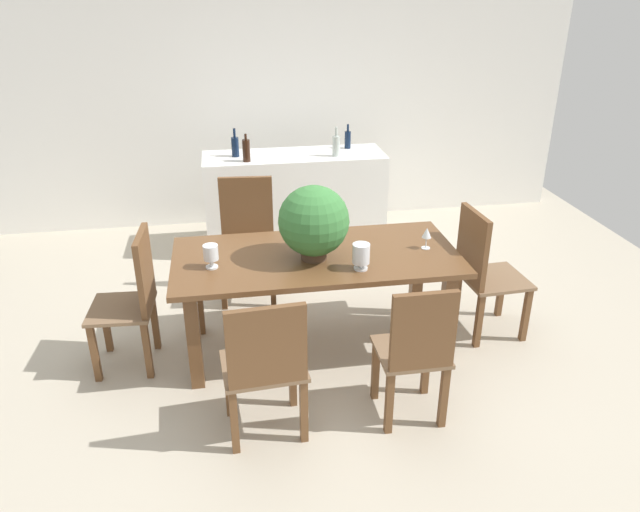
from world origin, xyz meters
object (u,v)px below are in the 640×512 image
at_px(chair_head_end, 134,295).
at_px(chair_foot_end, 483,268).
at_px(flower_centerpiece, 314,222).
at_px(crystal_vase_left, 211,254).
at_px(chair_near_right, 416,349).
at_px(kitchen_counter, 295,201).
at_px(wine_bottle_amber, 246,150).
at_px(wine_glass, 427,234).
at_px(wine_bottle_green, 348,139).
at_px(wine_bottle_dark, 336,145).
at_px(chair_far_left, 247,232).
at_px(crystal_vase_center_near, 361,254).
at_px(dining_table, 316,268).
at_px(chair_near_left, 265,363).
at_px(wine_bottle_tall, 235,146).

bearing_deg(chair_head_end, chair_foot_end, 93.27).
distance_m(flower_centerpiece, crystal_vase_left, 0.71).
relative_size(chair_near_right, chair_foot_end, 0.95).
bearing_deg(kitchen_counter, flower_centerpiece, -93.29).
bearing_deg(flower_centerpiece, wine_bottle_amber, 101.06).
xyz_separation_m(flower_centerpiece, wine_glass, (0.81, 0.03, -0.16)).
bearing_deg(wine_bottle_green, chair_head_end, -132.91).
bearing_deg(wine_bottle_dark, chair_far_left, -137.22).
height_order(chair_head_end, wine_bottle_green, wine_bottle_green).
distance_m(flower_centerpiece, wine_glass, 0.83).
xyz_separation_m(crystal_vase_center_near, wine_bottle_dark, (0.22, 2.05, 0.19)).
relative_size(dining_table, chair_foot_end, 1.98).
height_order(chair_far_left, flower_centerpiece, flower_centerpiece).
bearing_deg(wine_bottle_amber, crystal_vase_center_near, -72.58).
xyz_separation_m(chair_near_left, wine_glass, (1.22, 0.90, 0.33)).
relative_size(chair_head_end, wine_bottle_dark, 3.59).
height_order(crystal_vase_left, wine_bottle_green, wine_bottle_green).
bearing_deg(wine_glass, chair_near_left, -143.79).
relative_size(wine_glass, wine_bottle_amber, 0.61).
bearing_deg(chair_head_end, wine_bottle_amber, 156.47).
bearing_deg(wine_glass, kitchen_counter, 110.01).
distance_m(chair_far_left, chair_foot_end, 1.93).
relative_size(kitchen_counter, wine_bottle_amber, 6.81).
relative_size(chair_near_left, crystal_vase_left, 5.80).
xyz_separation_m(chair_near_left, crystal_vase_left, (-0.28, 0.83, 0.32)).
xyz_separation_m(wine_bottle_green, wine_bottle_amber, (-1.02, -0.31, 0.02)).
bearing_deg(wine_glass, chair_far_left, 142.08).
relative_size(chair_near_right, chair_head_end, 0.95).
relative_size(crystal_vase_left, wine_bottle_green, 0.68).
bearing_deg(wine_bottle_amber, chair_near_left, -91.38).
bearing_deg(wine_bottle_green, wine_bottle_amber, -163.31).
xyz_separation_m(chair_far_left, wine_bottle_dark, (0.92, 0.85, 0.48)).
bearing_deg(chair_near_right, chair_near_left, 0.16).
distance_m(chair_foot_end, crystal_vase_left, 1.99).
xyz_separation_m(dining_table, chair_foot_end, (1.25, -0.01, -0.10)).
height_order(wine_bottle_green, wine_bottle_amber, wine_bottle_amber).
bearing_deg(dining_table, wine_bottle_amber, 102.25).
bearing_deg(chair_far_left, kitchen_counter, 66.62).
height_order(crystal_vase_left, kitchen_counter, kitchen_counter).
xyz_separation_m(chair_near_left, wine_bottle_dark, (0.92, 2.70, 0.52)).
xyz_separation_m(dining_table, kitchen_counter, (0.09, 1.89, -0.17)).
height_order(dining_table, wine_bottle_tall, wine_bottle_tall).
height_order(chair_foot_end, kitchen_counter, chair_foot_end).
bearing_deg(chair_near_left, wine_bottle_green, -114.22).
bearing_deg(chair_near_left, wine_bottle_amber, -95.45).
xyz_separation_m(wine_bottle_dark, wine_bottle_green, (0.17, 0.26, -0.01)).
height_order(chair_near_left, chair_head_end, chair_head_end).
xyz_separation_m(wine_glass, wine_bottle_dark, (-0.31, 1.80, 0.18)).
xyz_separation_m(crystal_vase_left, wine_bottle_amber, (0.34, 1.82, 0.19)).
height_order(chair_head_end, wine_bottle_dark, wine_bottle_dark).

